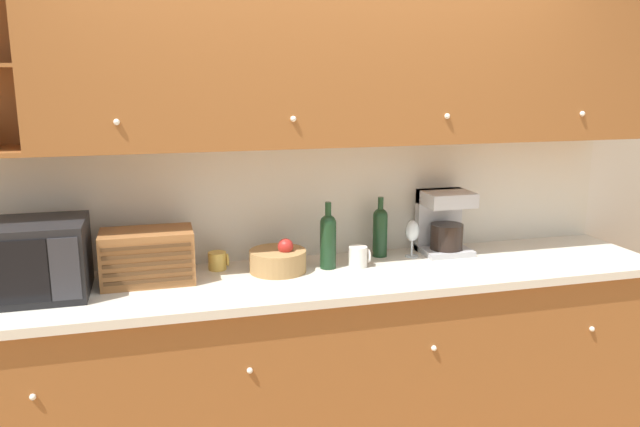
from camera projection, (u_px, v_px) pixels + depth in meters
The scene contains 14 objects.
ground_plane at pixel (309, 416), 3.50m from camera, with size 24.00×24.00×0.00m, color #9E754C.
wall_back at pixel (307, 187), 3.25m from camera, with size 5.79×0.06×2.60m.
counter_unit at pixel (325, 364), 3.09m from camera, with size 3.41×0.68×0.94m.
backsplash_panel at pixel (309, 199), 3.23m from camera, with size 3.39×0.01×0.60m.
upper_cabinets at pixel (352, 64), 2.96m from camera, with size 3.39×0.39×0.75m.
microwave at pixel (24, 260), 2.64m from camera, with size 0.52×0.38×0.33m.
bread_box at pixel (148, 256), 2.84m from camera, with size 0.41×0.25×0.24m.
mug at pixel (218, 261), 3.04m from camera, with size 0.10×0.09×0.09m.
fruit_basket at pixel (278, 260), 3.00m from camera, with size 0.27×0.27×0.17m.
second_wine_bottle at pixel (328, 239), 3.04m from camera, with size 0.08×0.08×0.33m.
mug_blue_second at pixel (359, 257), 3.08m from camera, with size 0.10×0.09×0.10m.
wine_bottle at pixel (380, 230), 3.24m from camera, with size 0.08×0.08×0.32m.
wine_glass at pixel (412, 232), 3.23m from camera, with size 0.07×0.07×0.20m.
coffee_maker at pixel (444, 222), 3.31m from camera, with size 0.25×0.23×0.33m.
Camera 1 is at (-0.77, -3.08, 1.87)m, focal length 35.00 mm.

